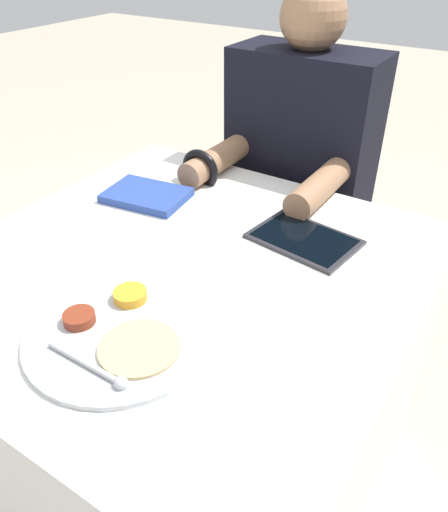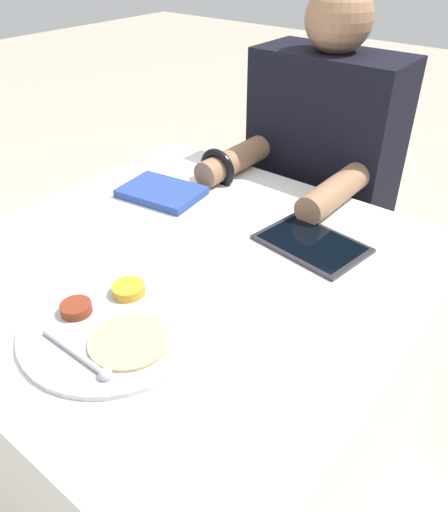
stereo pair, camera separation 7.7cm
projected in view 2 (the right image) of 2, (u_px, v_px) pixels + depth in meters
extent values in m
plane|color=#B2A893|center=(197.00, 466.00, 1.42)|extent=(12.00, 12.00, 0.00)
cube|color=silver|center=(192.00, 380.00, 1.22)|extent=(0.91, 0.93, 0.71)
cylinder|color=#B7BABF|center=(114.00, 325.00, 0.85)|extent=(0.32, 0.32, 0.01)
cylinder|color=gold|center=(128.00, 289.00, 0.91)|extent=(0.06, 0.06, 0.02)
cylinder|color=maroon|center=(76.00, 308.00, 0.87)|extent=(0.05, 0.05, 0.02)
cylinder|color=tan|center=(129.00, 341.00, 0.81)|extent=(0.13, 0.13, 0.01)
cylinder|color=#B7BABF|center=(74.00, 352.00, 0.78)|extent=(0.15, 0.01, 0.01)
sphere|color=#B7BABF|center=(106.00, 375.00, 0.74)|extent=(0.02, 0.02, 0.02)
cube|color=silver|center=(162.00, 194.00, 1.26)|extent=(0.21, 0.16, 0.01)
cube|color=#28428E|center=(162.00, 192.00, 1.25)|extent=(0.21, 0.17, 0.02)
cube|color=#28282D|center=(312.00, 244.00, 1.06)|extent=(0.24, 0.18, 0.01)
cube|color=black|center=(312.00, 242.00, 1.06)|extent=(0.21, 0.16, 0.00)
cube|color=black|center=(306.00, 295.00, 1.72)|extent=(0.36, 0.22, 0.44)
cube|color=black|center=(323.00, 157.00, 1.43)|extent=(0.41, 0.20, 0.57)
sphere|color=#936B4C|center=(339.00, 18.00, 1.23)|extent=(0.17, 0.17, 0.17)
cylinder|color=#936B4C|center=(236.00, 160.00, 1.36)|extent=(0.07, 0.27, 0.07)
cylinder|color=#936B4C|center=(336.00, 191.00, 1.20)|extent=(0.07, 0.27, 0.07)
torus|color=black|center=(217.00, 169.00, 1.31)|extent=(0.11, 0.02, 0.11)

